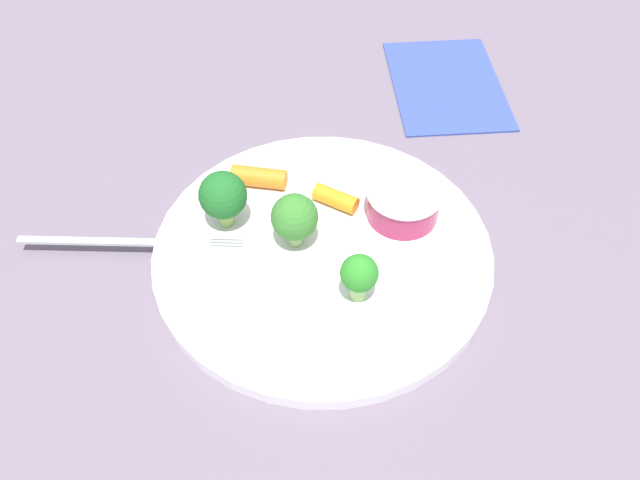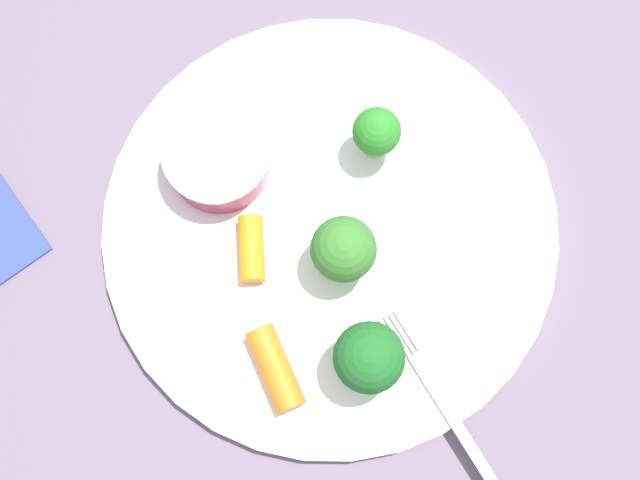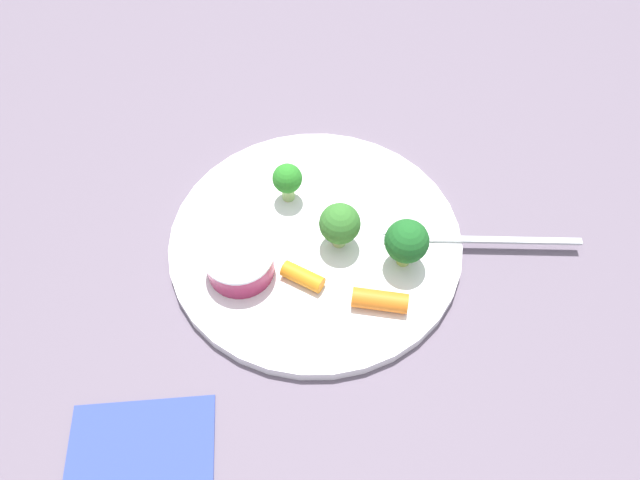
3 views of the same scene
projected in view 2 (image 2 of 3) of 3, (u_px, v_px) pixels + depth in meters
ground_plane at (330, 230)px, 0.50m from camera, size 2.40×2.40×0.00m
plate at (330, 228)px, 0.49m from camera, size 0.28×0.28×0.01m
sauce_cup at (218, 159)px, 0.48m from camera, size 0.06×0.06×0.03m
broccoli_floret_0 at (369, 357)px, 0.43m from camera, size 0.04×0.04×0.05m
broccoli_floret_1 at (343, 250)px, 0.45m from camera, size 0.04×0.04×0.05m
broccoli_floret_2 at (373, 131)px, 0.47m from camera, size 0.03×0.03×0.04m
carrot_stick_0 at (252, 249)px, 0.47m from camera, size 0.04×0.03×0.02m
carrot_stick_1 at (276, 368)px, 0.45m from camera, size 0.04×0.05×0.02m
fork at (472, 450)px, 0.45m from camera, size 0.10×0.17×0.00m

